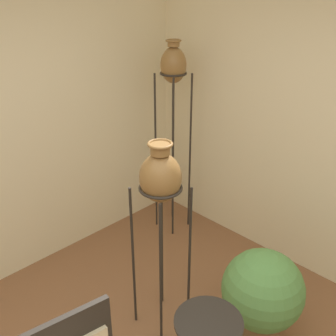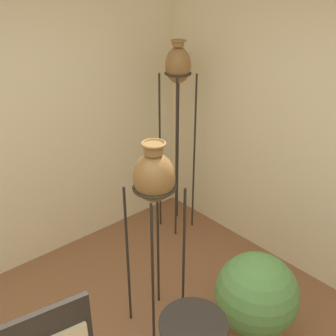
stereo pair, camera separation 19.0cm
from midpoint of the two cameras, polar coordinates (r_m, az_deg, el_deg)
The scene contains 3 objects.
vase_stand_tall at distance 3.79m, azimuth 2.92°, elevation 13.25°, with size 0.27×0.27×2.00m.
vase_stand_medium at distance 2.64m, azimuth 0.04°, elevation -2.02°, with size 0.32×0.32×1.55m.
potted_plant at distance 3.06m, azimuth 14.45°, elevation -17.83°, with size 0.60×0.60×0.76m.
Camera 2 is at (-0.79, -1.10, 2.50)m, focal length 42.00 mm.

